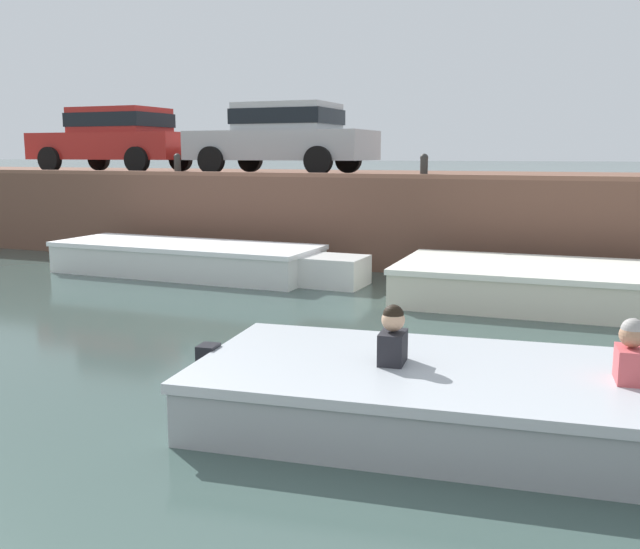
# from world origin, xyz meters

# --- Properties ---
(ground_plane) EXTENTS (400.00, 400.00, 0.00)m
(ground_plane) POSITION_xyz_m (0.00, 5.78, 0.00)
(ground_plane) COLOR #384C47
(far_quay_wall) EXTENTS (60.00, 6.00, 1.74)m
(far_quay_wall) POSITION_xyz_m (0.00, 14.57, 0.87)
(far_quay_wall) COLOR brown
(far_quay_wall) RESTS_ON ground
(far_wall_coping) EXTENTS (60.00, 0.24, 0.08)m
(far_wall_coping) POSITION_xyz_m (0.00, 11.69, 1.78)
(far_wall_coping) COLOR brown
(far_wall_coping) RESTS_ON far_quay_wall
(boat_moored_west_white) EXTENTS (5.94, 1.78, 0.58)m
(boat_moored_west_white) POSITION_xyz_m (-4.66, 10.04, 0.29)
(boat_moored_west_white) COLOR white
(boat_moored_west_white) RESTS_ON ground
(boat_moored_central_cream) EXTENTS (6.99, 2.49, 0.58)m
(boat_moored_central_cream) POSITION_xyz_m (2.48, 9.76, 0.29)
(boat_moored_central_cream) COLOR silver
(boat_moored_central_cream) RESTS_ON ground
(motorboat_passing) EXTENTS (6.34, 2.52, 0.99)m
(motorboat_passing) POSITION_xyz_m (1.87, 4.54, 0.26)
(motorboat_passing) COLOR #93999E
(motorboat_passing) RESTS_ON ground
(car_leftmost_red) EXTENTS (4.13, 2.01, 1.54)m
(car_leftmost_red) POSITION_xyz_m (-9.11, 13.73, 2.59)
(car_leftmost_red) COLOR #B2231E
(car_leftmost_red) RESTS_ON far_quay_wall
(car_left_inner_silver) EXTENTS (4.12, 2.04, 1.54)m
(car_left_inner_silver) POSITION_xyz_m (-4.61, 13.73, 2.59)
(car_left_inner_silver) COLOR #B7BABC
(car_left_inner_silver) RESTS_ON far_quay_wall
(mooring_bollard_west) EXTENTS (0.15, 0.15, 0.45)m
(mooring_bollard_west) POSITION_xyz_m (-6.17, 11.82, 1.98)
(mooring_bollard_west) COLOR #2D2B28
(mooring_bollard_west) RESTS_ON far_quay_wall
(mooring_bollard_mid) EXTENTS (0.15, 0.15, 0.45)m
(mooring_bollard_mid) POSITION_xyz_m (-0.94, 11.82, 1.98)
(mooring_bollard_mid) COLOR #2D2B28
(mooring_bollard_mid) RESTS_ON far_quay_wall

